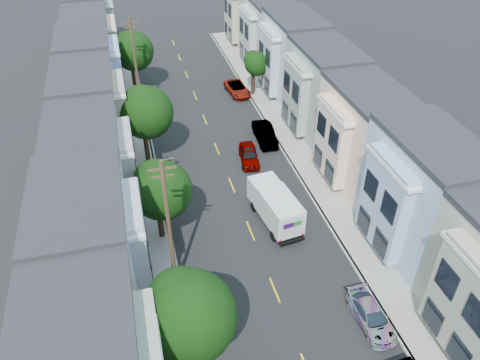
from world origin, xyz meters
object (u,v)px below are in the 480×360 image
Objects in this scene: utility_pole_near at (169,229)px; fedex_truck at (275,206)px; parked_right_d at (237,89)px; tree_b at (188,317)px; tree_e at (133,51)px; parked_right_c at (265,134)px; parked_right_b at (371,316)px; parked_left_c at (203,302)px; tree_far_r at (256,64)px; parked_left_d at (172,177)px; tree_c at (161,191)px; utility_pole_far at (136,65)px; tree_d at (145,113)px; lead_sedan at (249,155)px.

utility_pole_near reaches higher than fedex_truck.
tree_b is at bearing -113.20° from parked_right_d.
tree_e is 1.55× the size of parked_right_c.
parked_right_b is (2.78, -10.56, -0.94)m from fedex_truck.
parked_left_c is at bearing -115.23° from parked_right_c.
tree_far_r is 19.23m from parked_left_d.
tree_e is 1.75× the size of parked_right_b.
fedex_truck reaches higher than parked_right_c.
tree_far_r reaches higher than parked_right_b.
tree_c is 0.90× the size of tree_e.
parked_right_c is (11.20, -9.70, -4.38)m from utility_pole_far.
tree_d is 10.48m from utility_pole_far.
parked_left_d is 0.91× the size of parked_right_c.
parked_right_b is 33.10m from parked_right_d.
tree_d is at bearing -90.01° from utility_pole_far.
utility_pole_near is 5.21m from parked_left_c.
utility_pole_near reaches higher than lead_sedan.
parked_right_c is at bearing 3.95° from tree_d.
tree_b is 1.87× the size of lead_sedan.
utility_pole_near reaches higher than tree_b.
parked_right_b is at bearing 5.55° from tree_b.
tree_c reaches higher than tree_far_r.
tree_far_r is 14.44m from lead_sedan.
utility_pole_far reaches higher than parked_right_d.
fedex_truck is 9.94m from parked_left_c.
parked_right_b is at bearing -93.51° from tree_far_r.
parked_left_c is at bearing -113.42° from parked_right_d.
parked_right_d is at bearing 69.57° from parked_left_c.
tree_e is at bearing 90.00° from tree_c.
parked_left_d is 0.91× the size of parked_right_d.
utility_pole_near is 1.72× the size of fedex_truck.
tree_b is 1.94× the size of parked_right_b.
parked_left_c is 21.06m from parked_right_c.
lead_sedan is 0.97× the size of parked_left_c.
tree_c is 12.45m from lead_sedan.
lead_sedan is at bearing 95.66° from parked_right_b.
tree_d is (0.00, 22.53, -0.59)m from tree_b.
parked_left_d reaches higher than parked_right_b.
utility_pole_near is at bearing 118.76° from parked_left_c.
tree_far_r is 29.71m from utility_pole_near.
fedex_truck is 8.59m from lead_sedan.
fedex_truck is (-4.77, -21.94, -2.12)m from tree_far_r.
utility_pole_near is (0.00, 7.01, -0.46)m from tree_b.
utility_pole_far is 2.43× the size of parked_right_b.
utility_pole_near is at bearing -116.40° from tree_far_r.
parked_right_d reaches higher than parked_right_b.
tree_b is 36.32m from parked_right_d.
utility_pole_near reaches higher than tree_far_r.
tree_e is 38.47m from parked_right_b.
parked_right_c is (2.48, 3.12, 0.08)m from lead_sedan.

